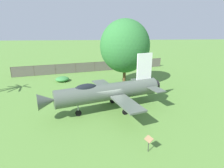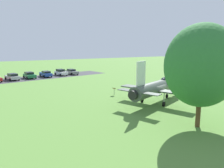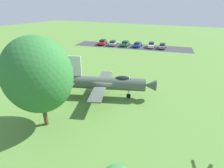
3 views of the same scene
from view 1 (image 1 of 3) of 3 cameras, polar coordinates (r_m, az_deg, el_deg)
name	(u,v)px [view 1 (image 1 of 3)]	position (r m, az deg, el deg)	size (l,w,h in m)	color
ground_plane	(109,110)	(19.59, -0.93, -8.11)	(200.00, 200.00, 0.00)	#568438
display_jet	(106,92)	(18.64, -2.01, -2.45)	(12.53, 9.92, 5.77)	#4C564C
shade_tree	(125,46)	(26.46, 4.02, 11.59)	(7.03, 6.23, 9.50)	brown
perimeter_fence	(95,66)	(35.90, -5.44, 5.47)	(28.45, 7.08, 1.87)	#4C4238
shrub_near_fence	(62,79)	(30.43, -15.19, 1.51)	(2.11, 2.15, 0.74)	#387F3D
info_plaque	(149,141)	(13.60, 11.33, -16.99)	(0.61, 0.71, 1.14)	#333333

